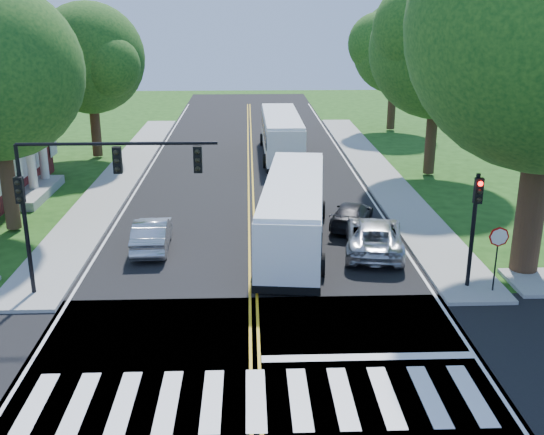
{
  "coord_description": "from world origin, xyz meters",
  "views": [
    {
      "loc": [
        -0.13,
        -15.54,
        10.19
      ],
      "look_at": [
        0.78,
        8.25,
        2.4
      ],
      "focal_mm": 42.0,
      "sensor_mm": 36.0,
      "label": 1
    }
  ],
  "objects_px": {
    "signal_nw": "(87,183)",
    "hatchback": "(152,234)",
    "signal_ne": "(475,216)",
    "suv": "(374,236)",
    "bus_lead": "(294,210)",
    "bus_follow": "(281,134)",
    "dark_sedan": "(352,215)"
  },
  "relations": [
    {
      "from": "signal_ne",
      "to": "suv",
      "type": "relative_size",
      "value": 0.83
    },
    {
      "from": "bus_follow",
      "to": "dark_sedan",
      "type": "distance_m",
      "value": 16.17
    },
    {
      "from": "hatchback",
      "to": "signal_ne",
      "type": "bearing_deg",
      "value": 156.94
    },
    {
      "from": "bus_lead",
      "to": "hatchback",
      "type": "distance_m",
      "value": 6.41
    },
    {
      "from": "signal_nw",
      "to": "hatchback",
      "type": "xyz_separation_m",
      "value": [
        1.41,
        4.83,
        -3.66
      ]
    },
    {
      "from": "signal_nw",
      "to": "signal_ne",
      "type": "height_order",
      "value": "signal_nw"
    },
    {
      "from": "bus_follow",
      "to": "hatchback",
      "type": "xyz_separation_m",
      "value": [
        -6.73,
        -18.7,
        -0.9
      ]
    },
    {
      "from": "signal_nw",
      "to": "bus_follow",
      "type": "distance_m",
      "value": 25.05
    },
    {
      "from": "bus_follow",
      "to": "bus_lead",
      "type": "bearing_deg",
      "value": 88.5
    },
    {
      "from": "bus_lead",
      "to": "suv",
      "type": "bearing_deg",
      "value": 169.03
    },
    {
      "from": "signal_nw",
      "to": "bus_lead",
      "type": "height_order",
      "value": "signal_nw"
    },
    {
      "from": "hatchback",
      "to": "dark_sedan",
      "type": "xyz_separation_m",
      "value": [
        9.37,
        2.78,
        -0.11
      ]
    },
    {
      "from": "bus_follow",
      "to": "hatchback",
      "type": "bearing_deg",
      "value": 69.94
    },
    {
      "from": "bus_follow",
      "to": "suv",
      "type": "xyz_separation_m",
      "value": [
        3.07,
        -19.42,
        -0.88
      ]
    },
    {
      "from": "signal_ne",
      "to": "dark_sedan",
      "type": "height_order",
      "value": "signal_ne"
    },
    {
      "from": "signal_ne",
      "to": "bus_follow",
      "type": "bearing_deg",
      "value": 104.11
    },
    {
      "from": "bus_lead",
      "to": "hatchback",
      "type": "bearing_deg",
      "value": 10.26
    },
    {
      "from": "signal_nw",
      "to": "suv",
      "type": "height_order",
      "value": "signal_nw"
    },
    {
      "from": "signal_ne",
      "to": "hatchback",
      "type": "xyz_separation_m",
      "value": [
        -12.65,
        4.82,
        -2.25
      ]
    },
    {
      "from": "dark_sedan",
      "to": "hatchback",
      "type": "bearing_deg",
      "value": 35.73
    },
    {
      "from": "signal_ne",
      "to": "bus_lead",
      "type": "height_order",
      "value": "signal_ne"
    },
    {
      "from": "signal_ne",
      "to": "dark_sedan",
      "type": "xyz_separation_m",
      "value": [
        -3.28,
        7.6,
        -2.36
      ]
    },
    {
      "from": "signal_nw",
      "to": "signal_ne",
      "type": "xyz_separation_m",
      "value": [
        14.06,
        0.01,
        -1.41
      ]
    },
    {
      "from": "signal_ne",
      "to": "bus_lead",
      "type": "distance_m",
      "value": 8.3
    },
    {
      "from": "bus_follow",
      "to": "hatchback",
      "type": "relative_size",
      "value": 2.76
    },
    {
      "from": "hatchback",
      "to": "signal_nw",
      "type": "bearing_deg",
      "value": 71.56
    },
    {
      "from": "bus_lead",
      "to": "bus_follow",
      "type": "xyz_separation_m",
      "value": [
        0.4,
        18.31,
        0.01
      ]
    },
    {
      "from": "suv",
      "to": "hatchback",
      "type": "bearing_deg",
      "value": 4.9
    },
    {
      "from": "signal_ne",
      "to": "bus_follow",
      "type": "relative_size",
      "value": 0.37
    },
    {
      "from": "hatchback",
      "to": "bus_lead",
      "type": "bearing_deg",
      "value": -178.66
    },
    {
      "from": "signal_nw",
      "to": "signal_ne",
      "type": "distance_m",
      "value": 14.13
    },
    {
      "from": "signal_nw",
      "to": "suv",
      "type": "bearing_deg",
      "value": 20.18
    }
  ]
}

